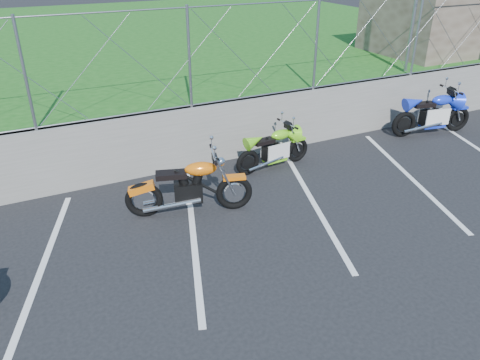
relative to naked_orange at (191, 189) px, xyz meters
name	(u,v)px	position (x,y,z in m)	size (l,w,h in m)	color
ground	(217,265)	(-0.23, -1.61, -0.48)	(90.00, 90.00, 0.00)	black
retaining_wall	(147,145)	(-0.23, 1.89, 0.17)	(30.00, 0.22, 1.30)	slate
grass_field	(72,53)	(-0.23, 11.89, 0.17)	(30.00, 20.00, 1.30)	#195015
stone_building	(452,20)	(10.27, 3.89, 1.72)	(5.00, 3.00, 1.80)	brown
chain_link_fence	(139,64)	(-0.23, 1.89, 1.82)	(28.00, 0.03, 2.00)	gray
sign_pole	(414,11)	(6.97, 2.29, 2.32)	(0.08, 0.08, 3.00)	gray
parking_lines	(256,215)	(0.97, -0.61, -0.48)	(18.29, 4.31, 0.01)	silver
naked_orange	(191,189)	(0.00, 0.00, 0.00)	(2.19, 0.88, 1.12)	black
sportbike_green	(274,150)	(2.26, 0.99, -0.07)	(1.83, 0.65, 0.95)	black
sportbike_blue	(433,115)	(6.83, 0.98, 0.01)	(2.17, 0.77, 1.14)	black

